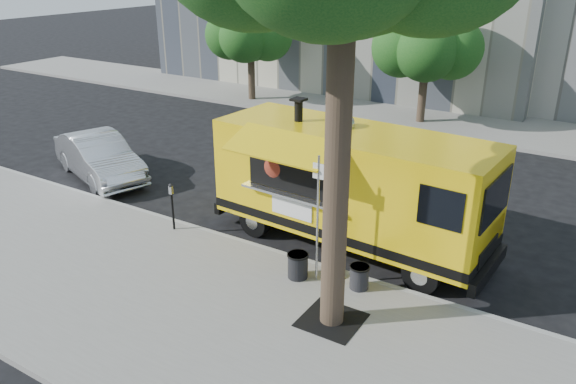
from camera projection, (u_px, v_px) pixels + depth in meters
name	position (u px, v px, depth m)	size (l,w,h in m)	color
ground	(294.00, 241.00, 14.99)	(120.00, 120.00, 0.00)	black
sidewalk	(196.00, 313.00, 11.82)	(60.00, 6.00, 0.15)	gray
curb	(275.00, 253.00, 14.23)	(60.00, 0.14, 0.16)	#999993
far_sidewalk	(447.00, 122.00, 25.55)	(60.00, 5.00, 0.15)	gray
tree_well	(331.00, 320.00, 11.47)	(1.20, 1.20, 0.02)	black
far_tree_a	(250.00, 27.00, 28.02)	(3.42, 3.42, 5.36)	#33261C
far_tree_b	(428.00, 38.00, 23.95)	(3.60, 3.60, 5.50)	#33261C
sign_post	(318.00, 212.00, 12.31)	(0.28, 0.06, 3.00)	silver
parking_meter	(172.00, 201.00, 15.00)	(0.11, 0.11, 1.33)	black
food_truck	(349.00, 184.00, 14.14)	(7.54, 3.67, 3.67)	yellow
sedan	(99.00, 157.00, 19.00)	(1.60, 4.58, 1.51)	silver
trash_bin_left	(359.00, 276.00, 12.49)	(0.46, 0.46, 0.55)	black
trash_bin_right	(298.00, 265.00, 12.90)	(0.50, 0.50, 0.60)	black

